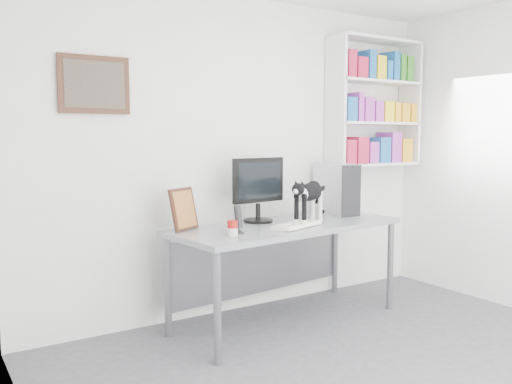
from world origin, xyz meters
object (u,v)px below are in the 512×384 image
bookshelf (374,103)px  desk (287,273)px  cat (309,202)px  leaning_print (183,208)px  speaker (238,219)px  keyboard (297,225)px  pc_tower (336,189)px  soup_can (233,228)px  monitor (258,189)px

bookshelf → desk: 1.98m
desk → cat: (0.16, -0.08, 0.58)m
desk → leaning_print: leaning_print is taller
leaning_print → speaker: bearing=-79.4°
cat → leaning_print: bearing=134.6°
keyboard → speaker: size_ratio=2.10×
keyboard → speaker: 0.53m
pc_tower → speaker: 1.29m
speaker → soup_can: 0.12m
bookshelf → keyboard: bookshelf is taller
desk → leaning_print: bearing=160.3°
soup_can → desk: bearing=18.7°
bookshelf → keyboard: size_ratio=2.73×
keyboard → speaker: (-0.52, 0.01, 0.09)m
bookshelf → desk: size_ratio=0.63×
pc_tower → speaker: pc_tower is taller
cat → soup_can: bearing=159.8°
monitor → keyboard: monitor is taller
bookshelf → speaker: size_ratio=5.75×
pc_tower → speaker: bearing=-157.0°
keyboard → cat: cat is taller
bookshelf → pc_tower: bookshelf is taller
soup_can → cat: cat is taller
desk → pc_tower: bearing=9.4°
speaker → monitor: bearing=25.2°
speaker → leaning_print: size_ratio=0.65×
leaning_print → monitor: bearing=-26.8°
pc_tower → cat: pc_tower is taller
monitor → speaker: (-0.40, -0.36, -0.16)m
leaning_print → soup_can: bearing=-92.8°
bookshelf → leaning_print: (-2.14, -0.18, -0.87)m
bookshelf → desk: bearing=-164.2°
monitor → soup_can: 0.68m
keyboard → leaning_print: size_ratio=1.37×
desk → keyboard: 0.46m
soup_can → keyboard: bearing=4.6°
desk → monitor: monitor is taller
soup_can → cat: size_ratio=0.20×
soup_can → monitor: bearing=40.8°
pc_tower → monitor: bearing=-173.3°
keyboard → leaning_print: (-0.80, 0.36, 0.15)m
pc_tower → soup_can: pc_tower is taller
monitor → leaning_print: size_ratio=1.64×
monitor → pc_tower: (0.83, -0.01, -0.04)m
keyboard → cat: (0.20, 0.09, 0.16)m
soup_can → speaker: bearing=36.8°
pc_tower → bookshelf: bearing=23.0°
monitor → soup_can: size_ratio=4.90×
pc_tower → cat: (-0.52, -0.27, -0.06)m
monitor → pc_tower: 0.84m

